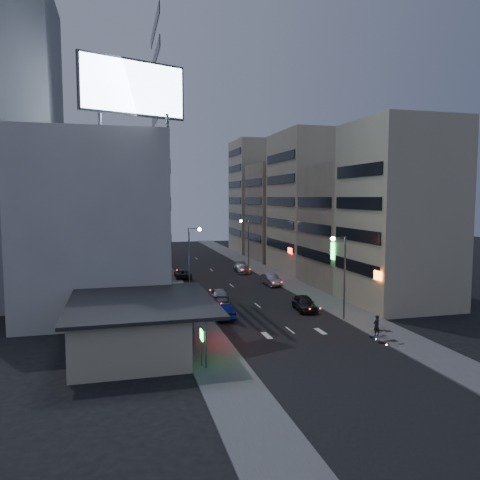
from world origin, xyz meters
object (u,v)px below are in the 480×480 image
object	(u,v)px
scooter_silver_a	(401,336)
parked_car_right_far	(242,268)
parked_car_right_mid	(271,280)
scooter_black_b	(390,324)
road_car_silver	(219,295)
road_car_blue	(222,311)
scooter_blue	(383,328)
parked_car_right_near	(304,303)
person	(376,326)
scooter_black_a	(394,333)
parked_car_left	(183,274)
scooter_silver_b	(386,323)

from	to	relation	value
scooter_silver_a	parked_car_right_far	bearing A→B (deg)	-7.71
parked_car_right_mid	parked_car_right_far	world-z (taller)	parked_car_right_mid
scooter_black_b	road_car_silver	bearing A→B (deg)	42.27
road_car_blue	scooter_blue	distance (m)	15.16
parked_car_right_far	road_car_blue	world-z (taller)	road_car_blue
parked_car_right_far	road_car_blue	size ratio (longest dim) A/B	1.12
parked_car_right_near	person	bearing A→B (deg)	-71.63
parked_car_right_near	scooter_blue	bearing A→B (deg)	-67.13
parked_car_right_near	road_car_silver	size ratio (longest dim) A/B	0.92
parked_car_right_near	scooter_black_a	world-z (taller)	parked_car_right_near
parked_car_left	scooter_silver_b	distance (m)	34.60
scooter_black_b	road_car_blue	bearing A→B (deg)	63.08
parked_car_left	road_car_blue	world-z (taller)	road_car_blue
parked_car_right_mid	parked_car_right_far	xyz separation A→B (m)	(-1.03, 11.40, -0.01)
road_car_silver	scooter_black_b	world-z (taller)	road_car_silver
road_car_silver	scooter_black_a	xyz separation A→B (m)	(10.86, -18.07, -0.03)
scooter_silver_a	scooter_black_b	xyz separation A→B (m)	(1.07, 3.28, 0.05)
parked_car_right_mid	road_car_blue	bearing A→B (deg)	-125.10
road_car_blue	scooter_black_b	world-z (taller)	road_car_blue
parked_car_right_mid	person	size ratio (longest dim) A/B	2.54
parked_car_right_near	parked_car_left	distance (m)	24.94
road_car_blue	scooter_silver_a	distance (m)	16.81
parked_car_left	person	world-z (taller)	person
parked_car_left	scooter_blue	distance (m)	35.41
parked_car_right_mid	scooter_black_a	bearing A→B (deg)	-87.05
parked_car_right_mid	person	world-z (taller)	person
parked_car_right_mid	road_car_silver	xyz separation A→B (m)	(-8.86, -7.95, -0.02)
parked_car_left	parked_car_right_mid	bearing A→B (deg)	141.72
road_car_silver	scooter_silver_a	distance (m)	21.80
scooter_black_a	scooter_blue	world-z (taller)	scooter_black_a
parked_car_right_near	scooter_blue	size ratio (longest dim) A/B	2.71
scooter_black_b	parked_car_right_far	bearing A→B (deg)	11.50
parked_car_right_mid	parked_car_right_far	bearing A→B (deg)	93.71
person	scooter_silver_a	size ratio (longest dim) A/B	1.12
parked_car_right_near	scooter_black_b	size ratio (longest dim) A/B	2.59
road_car_blue	person	xyz separation A→B (m)	(11.30, -9.44, 0.27)
parked_car_right_near	parked_car_right_far	bearing A→B (deg)	95.87
scooter_silver_a	parked_car_right_near	bearing A→B (deg)	2.18
parked_car_right_far	scooter_blue	size ratio (longest dim) A/B	2.99
parked_car_right_near	road_car_blue	xyz separation A→B (m)	(-9.06, -0.92, -0.04)
scooter_silver_a	person	bearing A→B (deg)	12.95
parked_car_right_near	scooter_blue	world-z (taller)	parked_car_right_near
parked_car_left	scooter_black_b	size ratio (longest dim) A/B	2.61
parked_car_left	scooter_silver_b	size ratio (longest dim) A/B	2.38
parked_car_right_near	person	xyz separation A→B (m)	(2.24, -10.36, 0.23)
road_car_blue	scooter_silver_a	xyz separation A→B (m)	(12.27, -11.49, -0.14)
scooter_black_a	scooter_blue	distance (m)	1.54
scooter_black_b	parked_car_left	bearing A→B (deg)	28.17
parked_car_right_near	scooter_silver_a	bearing A→B (deg)	-69.33
parked_car_left	scooter_blue	xyz separation A→B (m)	(12.68, -33.07, -0.01)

